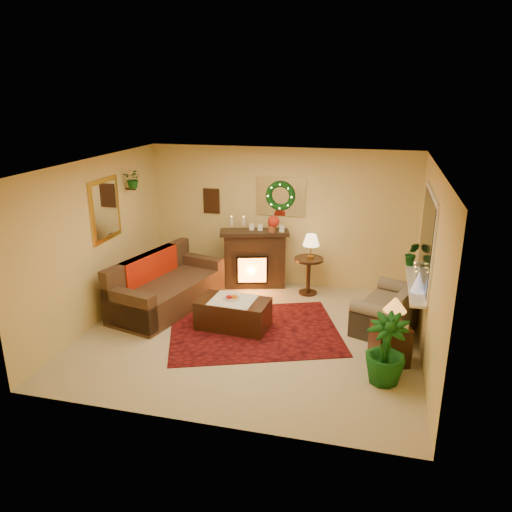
% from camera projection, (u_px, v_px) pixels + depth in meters
% --- Properties ---
extents(floor, '(5.00, 5.00, 0.00)m').
position_uv_depth(floor, '(251.00, 334.00, 7.69)').
color(floor, beige).
rests_on(floor, ground).
extents(ceiling, '(5.00, 5.00, 0.00)m').
position_uv_depth(ceiling, '(250.00, 164.00, 6.87)').
color(ceiling, white).
rests_on(ceiling, ground).
extents(wall_back, '(5.00, 5.00, 0.00)m').
position_uv_depth(wall_back, '(280.00, 217.00, 9.35)').
color(wall_back, '#EFD88C').
rests_on(wall_back, ground).
extents(wall_front, '(5.00, 5.00, 0.00)m').
position_uv_depth(wall_front, '(196.00, 318.00, 5.21)').
color(wall_front, '#EFD88C').
rests_on(wall_front, ground).
extents(wall_left, '(4.50, 4.50, 0.00)m').
position_uv_depth(wall_left, '(97.00, 242.00, 7.86)').
color(wall_left, '#EFD88C').
rests_on(wall_left, ground).
extents(wall_right, '(4.50, 4.50, 0.00)m').
position_uv_depth(wall_right, '(430.00, 268.00, 6.71)').
color(wall_right, '#EFD88C').
rests_on(wall_right, ground).
extents(area_rug, '(3.10, 2.72, 0.01)m').
position_uv_depth(area_rug, '(254.00, 331.00, 7.77)').
color(area_rug, '#3B0509').
rests_on(area_rug, floor).
extents(sofa, '(1.44, 2.31, 0.92)m').
position_uv_depth(sofa, '(168.00, 284.00, 8.48)').
color(sofa, '#56381B').
rests_on(sofa, floor).
extents(red_throw, '(0.81, 1.32, 0.02)m').
position_uv_depth(red_throw, '(170.00, 280.00, 8.59)').
color(red_throw, red).
rests_on(red_throw, sofa).
extents(fireplace, '(1.18, 0.65, 1.03)m').
position_uv_depth(fireplace, '(255.00, 259.00, 9.40)').
color(fireplace, black).
rests_on(fireplace, floor).
extents(poinsettia, '(0.22, 0.22, 0.22)m').
position_uv_depth(poinsettia, '(274.00, 221.00, 9.07)').
color(poinsettia, red).
rests_on(poinsettia, fireplace).
extents(mantel_candle_a, '(0.06, 0.06, 0.17)m').
position_uv_depth(mantel_candle_a, '(232.00, 221.00, 9.24)').
color(mantel_candle_a, silver).
rests_on(mantel_candle_a, fireplace).
extents(mantel_candle_b, '(0.06, 0.06, 0.17)m').
position_uv_depth(mantel_candle_b, '(244.00, 221.00, 9.23)').
color(mantel_candle_b, silver).
rests_on(mantel_candle_b, fireplace).
extents(mantel_mirror, '(0.92, 0.02, 0.72)m').
position_uv_depth(mantel_mirror, '(281.00, 197.00, 9.21)').
color(mantel_mirror, white).
rests_on(mantel_mirror, wall_back).
extents(wreath, '(0.55, 0.11, 0.55)m').
position_uv_depth(wreath, '(280.00, 196.00, 9.17)').
color(wreath, '#194719').
rests_on(wreath, wall_back).
extents(wall_art, '(0.32, 0.03, 0.48)m').
position_uv_depth(wall_art, '(212.00, 201.00, 9.57)').
color(wall_art, '#381E11').
rests_on(wall_art, wall_back).
extents(gold_mirror, '(0.03, 0.84, 1.00)m').
position_uv_depth(gold_mirror, '(105.00, 210.00, 7.99)').
color(gold_mirror, gold).
rests_on(gold_mirror, wall_left).
extents(hanging_plant, '(0.33, 0.28, 0.36)m').
position_uv_depth(hanging_plant, '(134.00, 188.00, 8.57)').
color(hanging_plant, '#194719').
rests_on(hanging_plant, wall_left).
extents(loveseat, '(1.21, 1.55, 0.79)m').
position_uv_depth(loveseat, '(390.00, 302.00, 7.79)').
color(loveseat, gray).
rests_on(loveseat, floor).
extents(window_frame, '(0.03, 1.86, 1.36)m').
position_uv_depth(window_frame, '(428.00, 239.00, 7.14)').
color(window_frame, white).
rests_on(window_frame, wall_right).
extents(window_glass, '(0.02, 1.70, 1.22)m').
position_uv_depth(window_glass, '(426.00, 238.00, 7.14)').
color(window_glass, black).
rests_on(window_glass, wall_right).
extents(window_sill, '(0.22, 1.86, 0.04)m').
position_uv_depth(window_sill, '(415.00, 282.00, 7.38)').
color(window_sill, white).
rests_on(window_sill, wall_right).
extents(mini_tree, '(0.20, 0.20, 0.29)m').
position_uv_depth(mini_tree, '(419.00, 282.00, 6.93)').
color(mini_tree, silver).
rests_on(mini_tree, window_sill).
extents(sill_plant, '(0.28, 0.22, 0.51)m').
position_uv_depth(sill_plant, '(412.00, 254.00, 7.96)').
color(sill_plant, '#255726').
rests_on(sill_plant, window_sill).
extents(side_table_round, '(0.54, 0.54, 0.69)m').
position_uv_depth(side_table_round, '(308.00, 277.00, 9.11)').
color(side_table_round, '#361E12').
rests_on(side_table_round, floor).
extents(lamp_cream, '(0.30, 0.30, 0.46)m').
position_uv_depth(lamp_cream, '(311.00, 248.00, 8.91)').
color(lamp_cream, '#FFDA91').
rests_on(lamp_cream, side_table_round).
extents(end_table_square, '(0.58, 0.58, 0.55)m').
position_uv_depth(end_table_square, '(390.00, 344.00, 6.81)').
color(end_table_square, '#4D2D18').
rests_on(end_table_square, floor).
extents(lamp_tiffany, '(0.31, 0.31, 0.45)m').
position_uv_depth(lamp_tiffany, '(395.00, 312.00, 6.67)').
color(lamp_tiffany, '#DD5809').
rests_on(lamp_tiffany, end_table_square).
extents(coffee_table, '(1.15, 0.69, 0.47)m').
position_uv_depth(coffee_table, '(233.00, 315.00, 7.83)').
color(coffee_table, '#351D0C').
rests_on(coffee_table, floor).
extents(fruit_bowl, '(0.27, 0.27, 0.06)m').
position_uv_depth(fruit_bowl, '(232.00, 300.00, 7.79)').
color(fruit_bowl, silver).
rests_on(fruit_bowl, coffee_table).
extents(floor_palm, '(1.88, 1.88, 2.79)m').
position_uv_depth(floor_palm, '(386.00, 351.00, 6.28)').
color(floor_palm, '#1B5024').
rests_on(floor_palm, floor).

